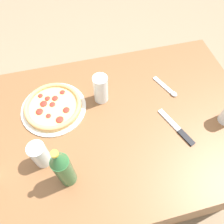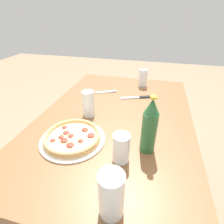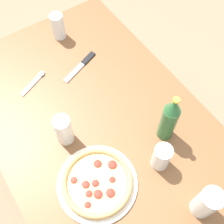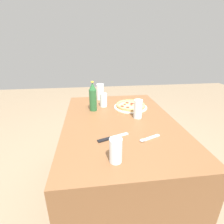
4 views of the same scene
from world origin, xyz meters
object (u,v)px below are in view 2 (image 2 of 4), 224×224
glass_cola (89,105)px  glass_orange_juice (121,149)px  glass_iced_tea (143,79)px  pizza_veggie (73,137)px  beer_bottle (150,126)px  knife (137,97)px  glass_water (111,197)px  spoon (108,92)px

glass_cola → glass_orange_juice: bearing=-139.9°
glass_iced_tea → glass_orange_juice: 0.79m
pizza_veggie → glass_orange_juice: bearing=-105.1°
beer_bottle → glass_iced_tea: bearing=7.2°
glass_orange_juice → knife: size_ratio=0.60×
glass_cola → glass_water: (-0.49, -0.26, 0.01)m
glass_iced_tea → beer_bottle: size_ratio=0.50×
glass_water → spoon: glass_water is taller
knife → glass_cola: bearing=140.0°
pizza_veggie → glass_cola: 0.23m
glass_cola → spoon: size_ratio=0.97×
glass_water → beer_bottle: (0.29, -0.08, 0.05)m
glass_cola → glass_orange_juice: 0.37m
pizza_veggie → glass_water: (-0.27, -0.25, 0.05)m
pizza_veggie → knife: bearing=-24.7°
glass_orange_juice → pizza_veggie: bearing=74.9°
glass_iced_tea → knife: 0.23m
glass_cola → spoon: 0.33m
glass_cola → beer_bottle: bearing=-120.8°
pizza_veggie → glass_water: 0.37m
glass_cola → beer_bottle: 0.39m
glass_iced_tea → glass_water: glass_water is taller
glass_orange_juice → beer_bottle: size_ratio=0.48×
beer_bottle → spoon: beer_bottle is taller
glass_cola → glass_water: glass_water is taller
glass_iced_tea → glass_water: (-1.00, -0.01, 0.01)m
glass_orange_juice → glass_water: glass_water is taller
glass_iced_tea → beer_bottle: (-0.70, -0.09, 0.06)m
pizza_veggie → glass_orange_juice: 0.25m
glass_cola → glass_orange_juice: size_ratio=1.18×
glass_iced_tea → spoon: bearing=129.2°
spoon → knife: bearing=-100.8°
pizza_veggie → beer_bottle: bearing=-86.2°
glass_water → knife: bearing=1.3°
glass_iced_tea → knife: bearing=177.5°
pizza_veggie → knife: pizza_veggie is taller
glass_orange_juice → spoon: bearing=19.5°
pizza_veggie → glass_iced_tea: size_ratio=2.31×
knife → spoon: size_ratio=1.37×
glass_cola → knife: bearing=-40.0°
pizza_veggie → knife: 0.56m
beer_bottle → glass_cola: bearing=59.2°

